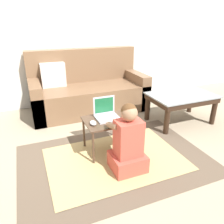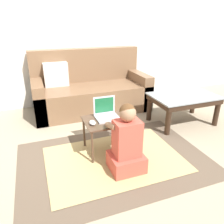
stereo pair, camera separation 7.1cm
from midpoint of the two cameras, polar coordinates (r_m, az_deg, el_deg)
ground_plane at (r=2.54m, az=2.63°, el=-9.49°), size 16.00×16.00×0.00m
wall_back at (r=3.80m, az=-7.84°, el=21.10°), size 9.00×0.06×2.50m
area_rug at (r=2.36m, az=1.51°, el=-12.22°), size 1.94×1.32×0.01m
couch at (r=3.55m, az=-5.18°, el=5.62°), size 1.78×0.81×0.94m
coffee_table at (r=3.18m, az=18.79°, el=3.00°), size 0.89×0.59×0.41m
laptop_desk at (r=2.34m, az=-0.14°, el=-3.08°), size 0.51×0.40×0.38m
laptop at (r=2.35m, az=-0.56°, el=-0.69°), size 0.24×0.21×0.22m
computer_mouse at (r=2.22m, az=-4.20°, el=-2.81°), size 0.06×0.10×0.04m
person_seated at (r=2.07m, az=4.83°, el=-8.25°), size 0.32×0.37×0.69m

